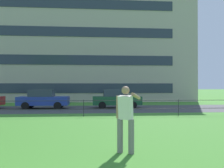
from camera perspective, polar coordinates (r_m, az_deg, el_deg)
street_strip at (r=20.00m, az=-6.11°, el=-5.73°), size 80.00×6.78×0.01m
park_fence at (r=14.88m, az=-6.55°, el=-4.90°), size 34.92×0.04×1.00m
person_thrower at (r=6.76m, az=3.18°, el=-7.56°), size 0.75×0.69×1.81m
car_blue_far_left at (r=20.79m, az=-15.59°, el=-3.37°), size 4.03×1.88×1.54m
car_dark_green_center at (r=20.59m, az=0.99°, el=-3.42°), size 4.01×1.83×1.54m
apartment_building_background at (r=36.34m, az=-15.55°, el=7.05°), size 38.83×14.70×13.21m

